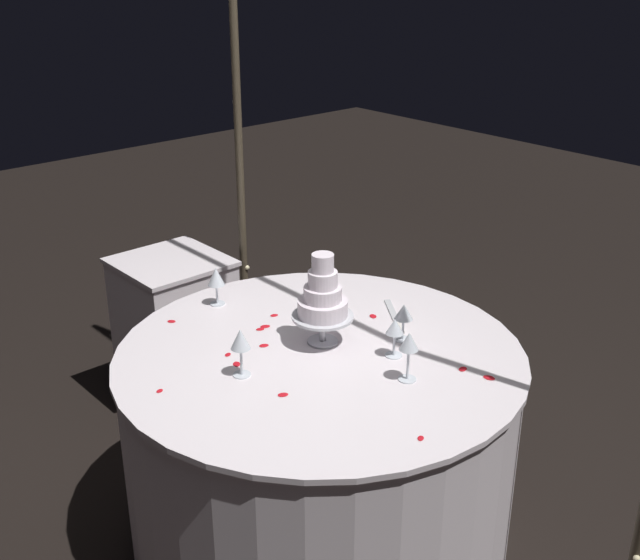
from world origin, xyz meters
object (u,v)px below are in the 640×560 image
at_px(side_table, 176,333).
at_px(wine_glass_2, 404,314).
at_px(wine_glass_1, 240,341).
at_px(wine_glass_5, 330,288).
at_px(cake_knife, 395,318).
at_px(wine_glass_0, 409,344).
at_px(wine_glass_4, 216,278).
at_px(tiered_cake, 323,299).
at_px(decorative_arch, 413,96).
at_px(main_table, 320,445).
at_px(wine_glass_3, 395,329).

relative_size(side_table, wine_glass_2, 5.34).
height_order(wine_glass_1, wine_glass_5, wine_glass_1).
bearing_deg(wine_glass_2, cake_knife, 142.16).
distance_m(wine_glass_0, cake_knife, 0.47).
relative_size(side_table, wine_glass_1, 4.43).
relative_size(wine_glass_0, wine_glass_4, 1.11).
bearing_deg(tiered_cake, wine_glass_0, 4.89).
bearing_deg(wine_glass_2, wine_glass_4, -155.11).
bearing_deg(tiered_cake, wine_glass_4, -169.62).
bearing_deg(wine_glass_0, tiered_cake, -175.11).
height_order(decorative_arch, main_table, decorative_arch).
relative_size(side_table, tiered_cake, 2.22).
distance_m(main_table, wine_glass_2, 0.58).
bearing_deg(cake_knife, tiered_cake, -97.18).
xyz_separation_m(tiered_cake, wine_glass_4, (-0.52, -0.09, -0.06)).
height_order(main_table, wine_glass_0, wine_glass_0).
distance_m(tiered_cake, wine_glass_0, 0.38).
bearing_deg(tiered_cake, decorative_arch, 82.84).
distance_m(side_table, wine_glass_3, 1.44).
xyz_separation_m(wine_glass_4, wine_glass_5, (0.38, 0.26, 0.01)).
bearing_deg(wine_glass_0, wine_glass_5, 165.76).
relative_size(main_table, wine_glass_0, 8.40).
bearing_deg(decorative_arch, cake_knife, -97.04).
bearing_deg(tiered_cake, wine_glass_3, 26.28).
relative_size(wine_glass_1, wine_glass_3, 1.20).
bearing_deg(wine_glass_2, main_table, -115.06).
bearing_deg(main_table, side_table, 174.72).
height_order(wine_glass_0, wine_glass_3, wine_glass_0).
height_order(tiered_cake, wine_glass_3, tiered_cake).
distance_m(tiered_cake, wine_glass_5, 0.22).
relative_size(tiered_cake, wine_glass_0, 1.98).
bearing_deg(side_table, wine_glass_1, -20.23).
relative_size(wine_glass_5, cake_knife, 0.63).
relative_size(main_table, wine_glass_4, 9.29).
bearing_deg(decorative_arch, wine_glass_5, -132.15).
xyz_separation_m(wine_glass_1, wine_glass_5, (-0.14, 0.52, -0.01)).
xyz_separation_m(tiered_cake, wine_glass_1, (-0.00, -0.35, -0.04)).
bearing_deg(wine_glass_5, side_table, -173.52).
bearing_deg(side_table, wine_glass_0, -0.83).
height_order(wine_glass_2, wine_glass_4, wine_glass_4).
xyz_separation_m(main_table, wine_glass_5, (-0.19, 0.22, 0.51)).
distance_m(decorative_arch, wine_glass_2, 0.76).
relative_size(wine_glass_3, cake_knife, 0.56).
xyz_separation_m(side_table, wine_glass_2, (1.29, 0.17, 0.51)).
height_order(tiered_cake, wine_glass_1, tiered_cake).
xyz_separation_m(decorative_arch, wine_glass_0, (0.33, -0.34, -0.70)).
xyz_separation_m(side_table, wine_glass_5, (0.97, 0.11, 0.52)).
distance_m(main_table, side_table, 1.16).
bearing_deg(wine_glass_3, wine_glass_4, -164.31).
bearing_deg(main_table, tiered_cake, 130.72).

